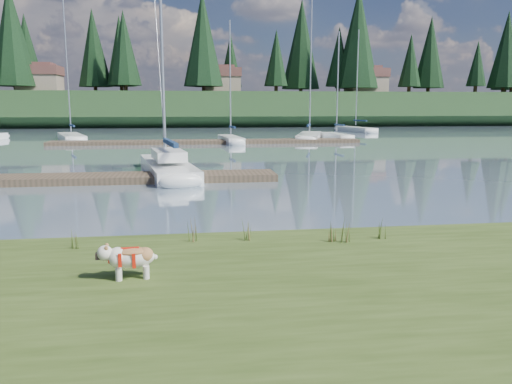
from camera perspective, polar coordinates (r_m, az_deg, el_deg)
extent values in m
plane|color=#7B90A2|center=(42.57, -8.21, 5.47)|extent=(200.00, 200.00, 0.00)
cube|color=#3E521E|center=(7.11, -9.28, -15.20)|extent=(60.00, 9.00, 0.35)
cube|color=#1D351A|center=(85.45, -8.15, 9.29)|extent=(200.00, 20.00, 5.00)
cylinder|color=silver|center=(8.53, -15.42, -9.05)|extent=(0.11, 0.11, 0.22)
cylinder|color=silver|center=(8.74, -15.36, -8.59)|extent=(0.11, 0.11, 0.22)
cylinder|color=silver|center=(8.52, -12.44, -8.95)|extent=(0.11, 0.11, 0.22)
cylinder|color=silver|center=(8.73, -12.46, -8.49)|extent=(0.11, 0.11, 0.22)
ellipsoid|color=silver|center=(8.56, -13.91, -7.31)|extent=(0.75, 0.42, 0.34)
ellipsoid|color=#A56D3E|center=(8.53, -13.94, -6.60)|extent=(0.53, 0.38, 0.12)
ellipsoid|color=silver|center=(8.55, -16.90, -6.70)|extent=(0.27, 0.28, 0.25)
cube|color=black|center=(8.57, -17.62, -7.00)|extent=(0.09, 0.13, 0.10)
cube|color=white|center=(23.81, -10.07, 2.57)|extent=(3.15, 8.31, 0.70)
ellipsoid|color=white|center=(27.82, -11.15, 3.57)|extent=(2.11, 2.47, 0.70)
cylinder|color=silver|center=(24.65, -10.80, 18.50)|extent=(0.14, 0.14, 12.31)
cube|color=#152C4D|center=(22.50, -9.78, 5.57)|extent=(0.80, 3.67, 0.20)
cube|color=white|center=(23.28, -9.98, 4.22)|extent=(1.76, 3.12, 0.45)
cube|color=#4C3D2C|center=(22.07, -18.86, 1.44)|extent=(16.00, 2.00, 0.30)
cube|color=#4C3D2C|center=(42.59, -5.51, 5.73)|extent=(26.00, 2.20, 0.30)
ellipsoid|color=white|center=(55.09, -27.21, 5.69)|extent=(2.03, 2.33, 0.70)
cube|color=white|center=(49.45, -20.34, 5.81)|extent=(4.17, 8.05, 0.70)
ellipsoid|color=white|center=(53.37, -20.79, 6.04)|extent=(2.31, 2.58, 0.70)
cylinder|color=silver|center=(49.51, -20.81, 13.61)|extent=(0.12, 0.12, 12.32)
cube|color=#152C4D|center=(48.33, -20.29, 7.14)|extent=(1.17, 3.04, 0.20)
cube|color=white|center=(43.23, -2.91, 5.92)|extent=(1.87, 6.05, 0.70)
ellipsoid|color=white|center=(46.16, -3.56, 6.16)|extent=(1.44, 1.73, 0.70)
cylinder|color=silver|center=(43.20, -2.97, 12.89)|extent=(0.12, 0.12, 9.36)
cube|color=#152C4D|center=(42.37, -2.73, 7.44)|extent=(0.41, 2.37, 0.20)
cube|color=white|center=(47.99, 6.12, 6.26)|extent=(4.37, 8.58, 0.70)
ellipsoid|color=white|center=(52.17, 6.43, 6.54)|extent=(2.44, 2.74, 0.70)
cylinder|color=silver|center=(48.07, 6.28, 14.66)|extent=(0.12, 0.12, 12.91)
cube|color=#152C4D|center=(46.79, 6.06, 7.62)|extent=(1.21, 3.24, 0.20)
cube|color=white|center=(48.23, 9.16, 6.21)|extent=(1.67, 5.95, 0.70)
ellipsoid|color=white|center=(50.99, 8.01, 6.43)|extent=(1.37, 1.68, 0.70)
cylinder|color=silver|center=(48.18, 9.33, 12.29)|extent=(0.12, 0.12, 9.08)
cube|color=#152C4D|center=(47.42, 9.53, 7.57)|extent=(0.33, 2.35, 0.20)
cube|color=white|center=(63.19, 11.30, 6.98)|extent=(3.11, 7.78, 0.70)
ellipsoid|color=white|center=(66.50, 9.66, 7.16)|extent=(2.01, 2.34, 0.70)
cylinder|color=silver|center=(63.20, 11.49, 12.63)|extent=(0.12, 0.12, 11.32)
cube|color=#152C4D|center=(62.25, 11.82, 8.01)|extent=(0.76, 3.00, 0.20)
cone|color=#475B23|center=(10.56, -7.56, -4.31)|extent=(0.03, 0.03, 0.51)
cone|color=brown|center=(10.50, -6.94, -4.66)|extent=(0.03, 0.03, 0.41)
cone|color=#475B23|center=(10.58, -7.23, -4.13)|extent=(0.03, 0.03, 0.56)
cone|color=brown|center=(10.55, -6.78, -4.73)|extent=(0.03, 0.03, 0.36)
cone|color=#475B23|center=(10.49, -7.44, -4.55)|extent=(0.03, 0.03, 0.46)
cone|color=#475B23|center=(10.61, -1.27, -4.10)|extent=(0.03, 0.03, 0.53)
cone|color=brown|center=(10.57, -0.63, -4.45)|extent=(0.03, 0.03, 0.42)
cone|color=#475B23|center=(10.64, -0.97, -3.91)|extent=(0.03, 0.03, 0.58)
cone|color=brown|center=(10.62, -0.50, -4.53)|extent=(0.03, 0.03, 0.37)
cone|color=#475B23|center=(10.55, -1.11, -4.34)|extent=(0.03, 0.03, 0.47)
cone|color=#475B23|center=(10.57, 9.84, -4.00)|extent=(0.03, 0.03, 0.64)
cone|color=brown|center=(10.56, 10.52, -4.40)|extent=(0.03, 0.03, 0.51)
cone|color=#475B23|center=(10.61, 10.11, -3.78)|extent=(0.03, 0.03, 0.70)
cone|color=brown|center=(10.61, 10.60, -4.50)|extent=(0.03, 0.03, 0.45)
cone|color=#475B23|center=(10.51, 10.07, -4.26)|extent=(0.03, 0.03, 0.57)
cone|color=#475B23|center=(10.65, -20.31, -4.94)|extent=(0.03, 0.03, 0.43)
cone|color=brown|center=(10.58, -19.79, -5.25)|extent=(0.03, 0.03, 0.35)
cone|color=#475B23|center=(10.66, -19.97, -4.78)|extent=(0.03, 0.03, 0.47)
cone|color=brown|center=(10.61, -19.58, -5.31)|extent=(0.03, 0.03, 0.30)
cone|color=#475B23|center=(10.58, -20.29, -5.16)|extent=(0.03, 0.03, 0.39)
cone|color=#475B23|center=(10.63, 8.49, -4.55)|extent=(0.03, 0.03, 0.40)
cone|color=brown|center=(10.61, 9.17, -4.82)|extent=(0.03, 0.03, 0.32)
cone|color=#475B23|center=(10.67, 8.76, -4.39)|extent=(0.03, 0.03, 0.44)
cone|color=brown|center=(10.66, 9.26, -4.86)|extent=(0.03, 0.03, 0.28)
cone|color=#475B23|center=(10.57, 8.72, -4.75)|extent=(0.03, 0.03, 0.36)
cone|color=#475B23|center=(11.08, 13.89, -4.01)|extent=(0.03, 0.03, 0.45)
cone|color=brown|center=(11.07, 14.55, -4.29)|extent=(0.03, 0.03, 0.36)
cone|color=#475B23|center=(11.12, 14.13, -3.85)|extent=(0.03, 0.03, 0.49)
cone|color=brown|center=(11.12, 14.61, -4.35)|extent=(0.03, 0.03, 0.31)
cone|color=#475B23|center=(11.02, 14.14, -4.21)|extent=(0.03, 0.03, 0.40)
cube|color=#33281C|center=(11.28, -8.78, -6.22)|extent=(60.00, 0.50, 0.14)
cylinder|color=#382619|center=(84.35, -25.77, 10.74)|extent=(0.60, 0.60, 1.80)
cone|color=black|center=(84.95, -26.17, 15.89)|extent=(6.60, 6.60, 15.00)
cylinder|color=#382619|center=(85.11, -15.09, 11.35)|extent=(0.60, 0.60, 1.80)
cone|color=black|center=(85.50, -15.27, 15.26)|extent=(4.84, 4.84, 11.00)
cylinder|color=#382619|center=(78.54, -5.99, 11.78)|extent=(0.60, 0.60, 1.80)
cone|color=black|center=(79.12, -6.09, 17.00)|extent=(6.16, 6.16, 14.00)
cylinder|color=#382619|center=(83.81, 2.31, 11.70)|extent=(0.60, 0.60, 1.80)
cone|color=black|center=(84.11, 2.34, 15.07)|extent=(3.96, 3.96, 9.00)
cylinder|color=#382619|center=(85.15, 11.38, 11.49)|extent=(0.60, 0.60, 1.80)
cone|color=black|center=(85.79, 11.57, 16.90)|extent=(7.04, 7.04, 16.00)
cylinder|color=#382619|center=(93.36, 19.05, 10.99)|extent=(0.60, 0.60, 1.80)
cone|color=black|center=(93.76, 19.27, 14.83)|extent=(5.28, 5.28, 12.00)
cylinder|color=#382619|center=(96.54, 27.16, 10.40)|extent=(0.60, 0.60, 1.80)
cube|color=gray|center=(85.45, -23.44, 11.21)|extent=(6.00, 5.00, 2.80)
cube|color=brown|center=(85.56, -23.54, 12.62)|extent=(6.30, 5.30, 1.40)
cube|color=brown|center=(85.61, -23.57, 13.15)|extent=(4.20, 3.60, 0.70)
cube|color=gray|center=(83.71, -4.02, 12.03)|extent=(6.00, 5.00, 2.80)
cube|color=brown|center=(83.82, -4.04, 13.46)|extent=(6.30, 5.30, 1.40)
cube|color=brown|center=(83.87, -4.05, 14.01)|extent=(4.20, 3.60, 0.70)
cube|color=gray|center=(86.78, 12.44, 11.75)|extent=(6.00, 5.00, 2.80)
cube|color=brown|center=(86.88, 12.49, 13.13)|extent=(6.30, 5.30, 1.40)
cube|color=brown|center=(86.94, 12.51, 13.66)|extent=(4.20, 3.60, 0.70)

